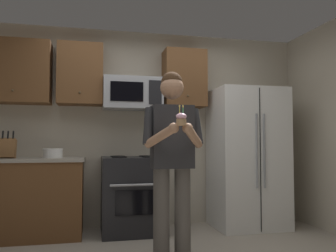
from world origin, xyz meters
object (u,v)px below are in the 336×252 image
Objects in this scene: bowl_large_white at (53,153)px; knife_block at (8,148)px; cupcake at (181,119)px; refrigerator at (247,158)px; oven_range at (133,194)px; microwave at (132,94)px; person at (172,154)px.

knife_block is at bearing -176.71° from bowl_large_white.
bowl_large_white is at bearing 128.57° from cupcake.
bowl_large_white is at bearing 179.12° from refrigerator.
oven_range is 4.04× the size of bowl_large_white.
cupcake is (1.66, -1.44, 0.26)m from knife_block.
microwave reaches higher than refrigerator.
cupcake is at bearing -81.26° from oven_range.
refrigerator is 2.45m from bowl_large_white.
bowl_large_white is at bearing 135.77° from person.
bowl_large_white is 1.33× the size of cupcake.
cupcake is at bearing -41.08° from knife_block.
microwave is 1.66m from cupcake.
refrigerator is at bearing 40.93° from person.
knife_block is 0.49m from bowl_large_white.
refrigerator is 1.96m from cupcake.
microwave is at bearing 173.97° from refrigerator.
cupcake reaches higher than knife_block.
person is at bearing -139.07° from refrigerator.
person reaches higher than oven_range.
refrigerator reaches higher than person.
refrigerator is at bearing -1.50° from oven_range.
refrigerator is 10.35× the size of cupcake.
oven_range is 5.36× the size of cupcake.
refrigerator is at bearing -6.03° from microwave.
cupcake is (-1.27, -1.43, 0.39)m from refrigerator.
bowl_large_white is at bearing -172.72° from microwave.
oven_range is at bearing 1.17° from knife_block.
oven_range is 1.56m from refrigerator.
refrigerator is (1.50, -0.16, -0.82)m from microwave.
oven_range is 1.71m from cupcake.
microwave reaches higher than oven_range.
microwave is at bearing 7.28° from bowl_large_white.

